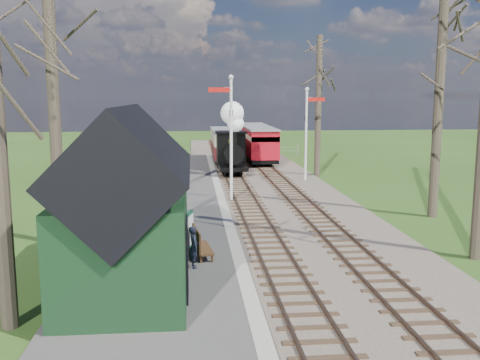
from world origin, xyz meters
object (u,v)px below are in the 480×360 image
(red_carriage_a, at_px, (261,145))
(person, at_px, (194,247))
(station_shed, at_px, (129,210))
(semaphore_near, at_px, (230,129))
(red_carriage_b, at_px, (253,139))
(sign_board, at_px, (189,230))
(coach, at_px, (226,144))
(bench, at_px, (199,243))
(semaphore_far, at_px, (307,127))
(locomotive, at_px, (232,143))

(red_carriage_a, height_order, person, red_carriage_a)
(station_shed, relative_size, semaphore_near, 1.01)
(red_carriage_a, bearing_deg, station_shed, -104.83)
(red_carriage_b, distance_m, sign_board, 28.60)
(semaphore_near, bearing_deg, station_shed, -106.38)
(station_shed, relative_size, red_carriage_a, 1.18)
(coach, xyz_separation_m, person, (-2.60, -25.46, -0.75))
(bench, height_order, person, person)
(red_carriage_b, xyz_separation_m, person, (-5.20, -30.22, -0.74))
(semaphore_near, bearing_deg, sign_board, -102.96)
(station_shed, height_order, bench, station_shed)
(semaphore_far, bearing_deg, coach, 116.47)
(bench, xyz_separation_m, person, (-0.18, -1.11, 0.20))
(station_shed, distance_m, coach, 27.14)
(semaphore_far, height_order, locomotive, semaphore_far)
(red_carriage_b, relative_size, bench, 3.27)
(sign_board, bearing_deg, bench, -72.89)
(locomotive, xyz_separation_m, red_carriage_b, (2.61, 10.83, -0.59))
(semaphore_far, distance_m, sign_board, 16.39)
(station_shed, xyz_separation_m, locomotive, (4.29, 20.72, -0.12))
(person, bearing_deg, bench, -17.01)
(person, bearing_deg, semaphore_far, -30.49)
(station_shed, xyz_separation_m, red_carriage_a, (6.90, 26.05, -0.71))
(bench, bearing_deg, sign_board, 107.11)
(red_carriage_a, distance_m, person, 25.27)
(semaphore_far, height_order, coach, semaphore_far)
(red_carriage_b, bearing_deg, station_shed, -102.33)
(coach, bearing_deg, red_carriage_a, -15.83)
(semaphore_near, distance_m, person, 11.18)
(coach, height_order, red_carriage_b, coach)
(station_shed, xyz_separation_m, coach, (4.30, 26.79, -0.69))
(bench, bearing_deg, coach, 84.32)
(station_shed, relative_size, semaphore_far, 1.10)
(bench, bearing_deg, station_shed, -127.58)
(coach, xyz_separation_m, red_carriage_a, (2.60, -0.74, -0.02))
(semaphore_near, height_order, bench, semaphore_near)
(coach, bearing_deg, person, -95.83)
(locomotive, bearing_deg, semaphore_near, -94.96)
(red_carriage_b, distance_m, bench, 29.56)
(sign_board, xyz_separation_m, bench, (0.31, -1.02, -0.18))
(semaphore_near, xyz_separation_m, coach, (0.77, 14.79, -2.05))
(semaphore_far, height_order, person, semaphore_far)
(semaphore_far, bearing_deg, person, -112.70)
(red_carriage_a, relative_size, red_carriage_b, 1.00)
(sign_board, xyz_separation_m, person, (0.13, -2.13, 0.02))
(red_carriage_b, bearing_deg, coach, -118.63)
(locomotive, relative_size, coach, 0.62)
(locomotive, xyz_separation_m, sign_board, (-2.72, -17.26, -1.34))
(red_carriage_b, bearing_deg, semaphore_near, -99.78)
(red_carriage_b, bearing_deg, red_carriage_a, -90.00)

